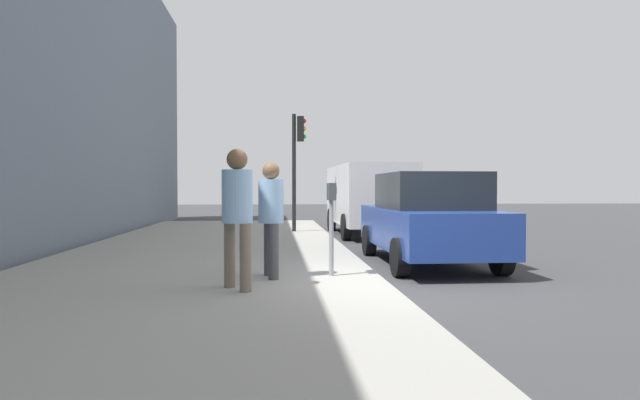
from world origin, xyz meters
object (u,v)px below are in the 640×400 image
object	(u,v)px
parked_sedan_near	(427,218)
parked_van_far	(368,195)
parking_meter	(331,209)
pedestrian_bystander	(237,206)
pedestrian_at_meter	(271,210)
traffic_signal	(297,152)

from	to	relation	value
parked_sedan_near	parked_van_far	xyz separation A→B (m)	(6.48, -0.00, 0.36)
parked_van_far	parking_meter	bearing A→B (deg)	166.16
pedestrian_bystander	pedestrian_at_meter	bearing A→B (deg)	29.48
parking_meter	parked_sedan_near	bearing A→B (deg)	-46.04
pedestrian_bystander	parked_van_far	world-z (taller)	parked_van_far
parking_meter	parked_van_far	world-z (taller)	parked_van_far
pedestrian_at_meter	traffic_signal	xyz separation A→B (m)	(8.32, -0.77, 1.42)
parked_sedan_near	pedestrian_at_meter	bearing A→B (deg)	124.89
parked_sedan_near	traffic_signal	distance (m)	6.83
pedestrian_bystander	traffic_signal	world-z (taller)	traffic_signal
pedestrian_at_meter	traffic_signal	bearing A→B (deg)	73.46
pedestrian_bystander	parked_sedan_near	bearing A→B (deg)	6.47
pedestrian_at_meter	parked_van_far	world-z (taller)	parked_van_far
pedestrian_at_meter	parked_van_far	size ratio (longest dim) A/B	0.33
parked_sedan_near	parked_van_far	bearing A→B (deg)	-0.00
pedestrian_at_meter	pedestrian_bystander	size ratio (longest dim) A/B	0.93
parking_meter	parked_sedan_near	xyz separation A→B (m)	(2.02, -2.10, -0.27)
pedestrian_at_meter	pedestrian_bystander	world-z (taller)	pedestrian_bystander
parking_meter	pedestrian_at_meter	world-z (taller)	pedestrian_at_meter
parking_meter	pedestrian_bystander	xyz separation A→B (m)	(-0.97, 1.35, 0.09)
pedestrian_bystander	parked_sedan_near	xyz separation A→B (m)	(2.99, -3.45, -0.36)
pedestrian_at_meter	parked_sedan_near	xyz separation A→B (m)	(2.10, -3.01, -0.26)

